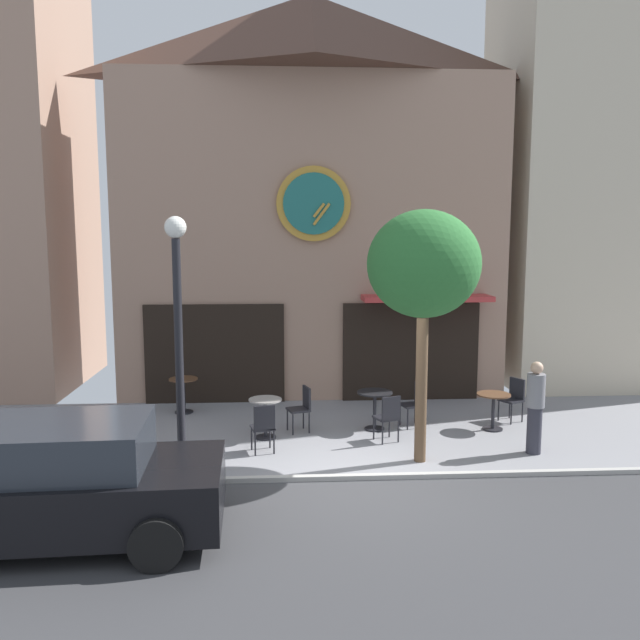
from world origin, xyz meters
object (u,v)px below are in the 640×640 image
cafe_chair_curbside (415,401)px  street_tree (424,266)px  parked_car_black (52,483)px  street_lamp (179,341)px  cafe_table_near_door (265,412)px  cafe_table_center (375,403)px  pedestrian_grey (535,406)px  cafe_table_leftmost (493,405)px  cafe_chair_outer (302,405)px  cafe_table_near_curb (184,390)px  cafe_chair_corner (388,415)px  cafe_chair_facing_street (263,425)px  cafe_chair_near_tree (514,396)px

cafe_chair_curbside → street_tree: bearing=-99.4°
parked_car_black → street_tree: bearing=26.1°
street_lamp → cafe_table_near_door: bearing=44.4°
cafe_table_center → pedestrian_grey: 3.09m
cafe_table_leftmost → cafe_table_near_door: bearing=-176.7°
cafe_table_near_door → parked_car_black: 4.81m
cafe_chair_outer → cafe_table_leftmost: bearing=-1.8°
cafe_table_near_curb → parked_car_black: parked_car_black is taller
cafe_chair_corner → cafe_chair_facing_street: size_ratio=1.00×
cafe_table_near_door → cafe_chair_near_tree: 5.24m
cafe_table_near_curb → parked_car_black: bearing=-97.5°
cafe_chair_corner → parked_car_black: bearing=-143.5°
cafe_table_near_curb → cafe_chair_near_tree: (7.00, -1.04, 0.02)m
cafe_chair_corner → pedestrian_grey: pedestrian_grey is taller
cafe_table_leftmost → cafe_chair_corner: (-2.23, -0.65, 0.02)m
street_tree → cafe_table_leftmost: street_tree is taller
cafe_table_leftmost → cafe_chair_corner: cafe_chair_corner is taller
cafe_chair_curbside → pedestrian_grey: (1.79, -1.74, 0.33)m
cafe_table_near_door → cafe_table_center: cafe_table_center is taller
street_lamp → cafe_table_center: (3.56, 1.78, -1.58)m
cafe_chair_corner → cafe_table_center: bearing=99.9°
cafe_table_leftmost → cafe_chair_corner: bearing=-163.6°
cafe_table_near_curb → cafe_chair_curbside: cafe_chair_curbside is taller
cafe_table_leftmost → cafe_chair_outer: bearing=178.2°
cafe_table_near_door → cafe_chair_corner: size_ratio=0.86×
cafe_chair_near_tree → street_tree: bearing=-137.2°
street_tree → cafe_chair_corner: bearing=110.0°
cafe_table_leftmost → cafe_chair_curbside: 1.55m
cafe_table_center → cafe_chair_corner: size_ratio=0.86×
cafe_chair_corner → parked_car_black: parked_car_black is taller
cafe_table_center → cafe_chair_near_tree: size_ratio=0.86×
street_lamp → pedestrian_grey: size_ratio=2.51×
street_tree → cafe_chair_facing_street: bearing=168.3°
street_tree → cafe_table_leftmost: 3.81m
cafe_table_center → pedestrian_grey: size_ratio=0.46×
street_lamp → cafe_table_center: 4.28m
pedestrian_grey → cafe_chair_facing_street: bearing=176.6°
cafe_table_near_curb → parked_car_black: 5.99m
cafe_chair_outer → cafe_chair_near_tree: bearing=6.0°
cafe_table_near_curb → cafe_chair_corner: size_ratio=0.86×
cafe_table_near_curb → pedestrian_grey: 7.32m
parked_car_black → cafe_table_near_door: bearing=57.1°
cafe_table_near_curb → pedestrian_grey: (6.65, -3.05, 0.35)m
cafe_chair_facing_street → street_tree: bearing=-11.7°
street_tree → cafe_chair_near_tree: size_ratio=4.79×
cafe_table_center → cafe_chair_curbside: bearing=10.8°
cafe_chair_outer → cafe_table_center: bearing=1.4°
street_lamp → cafe_chair_curbside: bearing=23.7°
cafe_chair_near_tree → cafe_chair_facing_street: 5.47m
cafe_chair_outer → cafe_table_near_door: bearing=-151.8°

